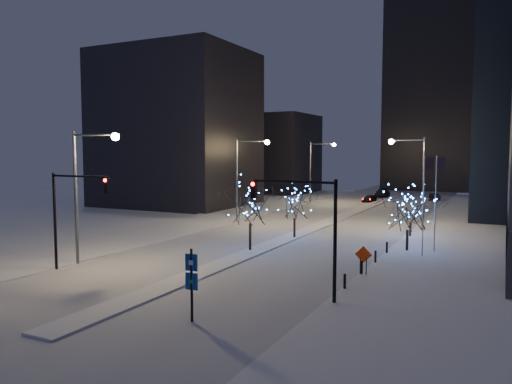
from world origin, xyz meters
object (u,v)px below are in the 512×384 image
Objects in this scene: traffic_signal_east at (309,218)px; car_near at (369,198)px; car_far at (382,193)px; wayfinding_sign at (192,277)px; holiday_tree_median_far at (295,202)px; street_lamp_east at (415,171)px; street_lamp_w_mid at (245,168)px; holiday_tree_plaza_near at (408,210)px; car_mid at (435,197)px; construction_sign at (363,257)px; street_lamp_w_far at (316,164)px; holiday_tree_median_near at (250,202)px; traffic_signal_west at (70,205)px; holiday_tree_plaza_far at (411,211)px; street_lamp_w_near at (86,179)px.

car_near is at bearing 100.48° from traffic_signal_east.
car_far is 1.52× the size of wayfinding_sign.
street_lamp_east is at bearing 47.33° from holiday_tree_median_far.
holiday_tree_median_far is 1.41× the size of wayfinding_sign.
street_lamp_w_mid is 35.05m from wayfinding_sign.
car_mid is at bearing 94.33° from holiday_tree_plaza_near.
street_lamp_w_far is at bearing 112.39° from construction_sign.
street_lamp_w_far is 40.86m from holiday_tree_median_near.
street_lamp_w_mid is 1.43× the size of traffic_signal_west.
holiday_tree_plaza_near is (13.00, -49.42, 2.77)m from car_far.
construction_sign is at bearing -96.93° from holiday_tree_plaza_near.
construction_sign is (-0.20, -17.37, -1.30)m from holiday_tree_plaza_far.
construction_sign is at bearing -44.61° from street_lamp_w_mid.
traffic_signal_east is 3.59× the size of construction_sign.
street_lamp_w_mid is 12.35m from holiday_tree_median_far.
street_lamp_w_near reaches higher than traffic_signal_east.
street_lamp_east is 2.66× the size of car_near.
traffic_signal_east reaches higher than holiday_tree_plaza_near.
holiday_tree_plaza_far is at bearing -4.75° from street_lamp_w_mid.
street_lamp_w_mid is at bearing 175.25° from holiday_tree_plaza_far.
car_mid is 1.96× the size of construction_sign.
street_lamp_w_near is 25.00m from street_lamp_w_mid.
car_near is 45.52m from holiday_tree_median_near.
street_lamp_w_mid is 22.57m from holiday_tree_plaza_near.
car_far is at bearing 91.04° from holiday_tree_median_near.
holiday_tree_median_far is at bearing 129.00° from construction_sign.
car_mid is at bearing 91.16° from construction_sign.
car_near is 50.83m from construction_sign.
wayfinding_sign is at bearing -113.57° from construction_sign.
traffic_signal_east is at bearing -65.60° from holiday_tree_median_far.
street_lamp_w_far is 1.43× the size of traffic_signal_east.
street_lamp_w_near reaches higher than wayfinding_sign.
holiday_tree_median_far reaches higher than car_far.
street_lamp_w_mid is 27.06m from traffic_signal_west.
car_mid is 0.69× the size of holiday_tree_plaza_near.
street_lamp_east is 2.58× the size of holiday_tree_plaza_far.
car_mid is at bearing 83.78° from wayfinding_sign.
holiday_tree_plaza_near is 7.65m from holiday_tree_plaza_far.
car_near is at bearing 102.19° from construction_sign.
street_lamp_w_near reaches higher than holiday_tree_plaza_far.
street_lamp_w_mid is at bearing 109.76° from wayfinding_sign.
construction_sign is at bearing -49.77° from holiday_tree_median_far.
street_lamp_w_mid is at bearing 134.15° from construction_sign.
traffic_signal_east is at bearing -49.60° from holiday_tree_median_near.
street_lamp_w_mid is 2.69× the size of wayfinding_sign.
car_far is (7.44, 65.28, -5.68)m from street_lamp_w_near.
car_far is (-10.44, 66.29, -3.94)m from traffic_signal_east.
holiday_tree_median_near reaches higher than car_mid.
street_lamp_w_far is at bearing 130.85° from street_lamp_east.
street_lamp_w_mid is at bearing -96.36° from car_near.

